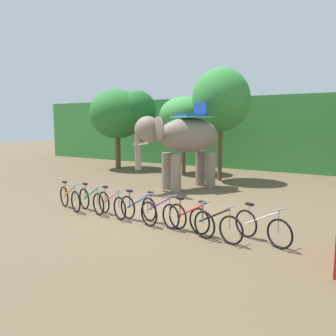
% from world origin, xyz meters
% --- Properties ---
extents(ground_plane, '(80.00, 80.00, 0.00)m').
position_xyz_m(ground_plane, '(0.00, 0.00, 0.00)').
color(ground_plane, brown).
extents(foliage_hedge, '(36.00, 6.00, 4.49)m').
position_xyz_m(foliage_hedge, '(0.00, 14.13, 2.24)').
color(foliage_hedge, '#3D8E42').
rests_on(foliage_hedge, ground).
extents(tree_far_left, '(3.42, 3.42, 4.95)m').
position_xyz_m(tree_far_left, '(-7.88, 7.52, 3.41)').
color(tree_far_left, brown).
rests_on(tree_far_left, ground).
extents(tree_center, '(2.21, 2.21, 4.84)m').
position_xyz_m(tree_center, '(-6.59, 7.95, 3.65)').
color(tree_center, brown).
rests_on(tree_center, ground).
extents(tree_left, '(2.77, 2.77, 4.34)m').
position_xyz_m(tree_left, '(-3.34, 7.87, 3.30)').
color(tree_left, brown).
rests_on(tree_left, ground).
extents(tree_right, '(2.83, 2.83, 5.55)m').
position_xyz_m(tree_right, '(-0.59, 6.64, 3.99)').
color(tree_right, brown).
rests_on(tree_right, ground).
extents(elephant, '(3.14, 4.10, 3.78)m').
position_xyz_m(elephant, '(-1.11, 3.68, 2.20)').
color(elephant, gray).
rests_on(elephant, ground).
extents(bike_orange, '(1.61, 0.74, 0.92)m').
position_xyz_m(bike_orange, '(-2.62, -1.36, 0.39)').
color(bike_orange, black).
rests_on(bike_orange, ground).
extents(bike_teal, '(1.63, 0.70, 0.92)m').
position_xyz_m(bike_teal, '(-1.77, -1.24, 0.39)').
color(bike_teal, black).
rests_on(bike_teal, ground).
extents(bike_pink, '(1.62, 0.73, 0.92)m').
position_xyz_m(bike_pink, '(-0.86, -1.29, 0.39)').
color(bike_pink, black).
rests_on(bike_pink, ground).
extents(bike_blue, '(1.66, 0.64, 0.92)m').
position_xyz_m(bike_blue, '(0.22, -1.38, 0.39)').
color(bike_blue, black).
rests_on(bike_blue, ground).
extents(bike_purple, '(1.63, 0.70, 0.92)m').
position_xyz_m(bike_purple, '(0.89, -1.27, 0.39)').
color(bike_purple, black).
rests_on(bike_purple, ground).
extents(bike_red, '(1.64, 0.68, 0.92)m').
position_xyz_m(bike_red, '(1.99, -1.49, 0.39)').
color(bike_red, black).
rests_on(bike_red, ground).
extents(bike_black, '(1.66, 0.63, 0.92)m').
position_xyz_m(bike_black, '(2.71, -1.57, 0.39)').
color(bike_black, black).
rests_on(bike_black, ground).
extents(bike_white, '(1.60, 0.77, 0.92)m').
position_xyz_m(bike_white, '(3.78, -1.19, 0.39)').
color(bike_white, black).
rests_on(bike_white, ground).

